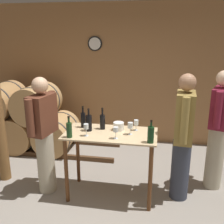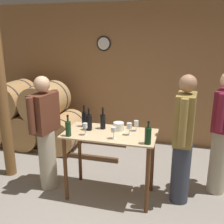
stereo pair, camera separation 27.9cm
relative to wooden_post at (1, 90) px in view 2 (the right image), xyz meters
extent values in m
plane|color=gray|center=(1.65, -0.65, -1.35)|extent=(14.00, 14.00, 0.00)
cube|color=#996B42|center=(1.65, 1.88, 0.00)|extent=(8.40, 0.05, 2.70)
cylinder|color=black|center=(0.99, 1.84, 0.59)|extent=(0.28, 0.03, 0.28)
cylinder|color=white|center=(0.99, 1.83, 0.59)|extent=(0.23, 0.01, 0.23)
cube|color=#4C331E|center=(-0.29, 0.78, -1.31)|extent=(3.69, 0.06, 0.08)
cube|color=#4C331E|center=(-0.29, 1.45, -1.31)|extent=(3.69, 0.06, 0.08)
cylinder|color=#AD7F4C|center=(-0.99, 1.11, -1.01)|extent=(0.67, 0.84, 0.67)
cylinder|color=#38383D|center=(-0.99, 1.37, -1.01)|extent=(0.69, 0.03, 0.69)
cylinder|color=#AD7F4C|center=(-0.29, 1.11, -1.01)|extent=(0.67, 0.84, 0.67)
cylinder|color=#38383D|center=(-0.29, 0.86, -1.01)|extent=(0.69, 0.03, 0.69)
cylinder|color=#38383D|center=(-0.29, 1.37, -1.01)|extent=(0.69, 0.03, 0.69)
cylinder|color=tan|center=(0.41, 1.11, -1.01)|extent=(0.67, 0.84, 0.67)
cylinder|color=#38383D|center=(0.41, 0.86, -1.01)|extent=(0.69, 0.03, 0.69)
cylinder|color=#38383D|center=(0.41, 1.37, -1.01)|extent=(0.69, 0.03, 0.69)
cylinder|color=#AD7F4C|center=(-0.64, 1.11, -0.44)|extent=(0.67, 0.84, 0.67)
cylinder|color=#38383D|center=(-0.64, 0.86, -0.44)|extent=(0.69, 0.03, 0.69)
cylinder|color=#38383D|center=(-0.64, 1.37, -0.44)|extent=(0.69, 0.03, 0.69)
cylinder|color=tan|center=(0.06, 1.11, -0.44)|extent=(0.67, 0.84, 0.67)
cylinder|color=#38383D|center=(0.06, 0.86, -0.44)|extent=(0.69, 0.03, 0.69)
cylinder|color=#38383D|center=(0.06, 1.37, -0.44)|extent=(0.69, 0.03, 0.69)
cube|color=#D1B284|center=(1.66, -0.13, -0.45)|extent=(1.18, 0.62, 0.02)
cylinder|color=#593319|center=(1.13, -0.38, -0.91)|extent=(0.05, 0.05, 0.89)
cylinder|color=#593319|center=(2.20, -0.38, -0.91)|extent=(0.05, 0.05, 0.89)
cylinder|color=#593319|center=(1.13, 0.12, -0.91)|extent=(0.05, 0.05, 0.89)
cylinder|color=#593319|center=(2.20, 0.12, -0.91)|extent=(0.05, 0.05, 0.89)
cylinder|color=brown|center=(0.00, 0.00, 0.00)|extent=(0.16, 0.16, 2.70)
cylinder|color=#193819|center=(1.19, -0.37, -0.35)|extent=(0.07, 0.07, 0.19)
cylinder|color=#193819|center=(1.19, -0.37, -0.21)|extent=(0.02, 0.02, 0.09)
cylinder|color=black|center=(1.19, -0.37, -0.18)|extent=(0.03, 0.03, 0.02)
cylinder|color=black|center=(1.26, 0.01, -0.34)|extent=(0.07, 0.07, 0.20)
cylinder|color=black|center=(1.26, 0.01, -0.19)|extent=(0.02, 0.02, 0.10)
cylinder|color=black|center=(1.26, 0.01, -0.15)|extent=(0.03, 0.03, 0.02)
cylinder|color=black|center=(1.37, -0.11, -0.34)|extent=(0.08, 0.08, 0.21)
cylinder|color=black|center=(1.37, -0.11, -0.19)|extent=(0.02, 0.02, 0.09)
cylinder|color=black|center=(1.37, -0.11, -0.15)|extent=(0.03, 0.03, 0.02)
cylinder|color=black|center=(1.53, -0.01, -0.34)|extent=(0.07, 0.07, 0.19)
cylinder|color=black|center=(1.53, -0.01, -0.20)|extent=(0.02, 0.02, 0.10)
cylinder|color=black|center=(1.53, -0.01, -0.16)|extent=(0.03, 0.03, 0.02)
cylinder|color=black|center=(2.18, -0.36, -0.34)|extent=(0.08, 0.08, 0.19)
cylinder|color=black|center=(2.18, -0.36, -0.21)|extent=(0.02, 0.02, 0.08)
cylinder|color=black|center=(2.18, -0.36, -0.18)|extent=(0.03, 0.03, 0.02)
cylinder|color=silver|center=(1.38, -0.29, -0.44)|extent=(0.06, 0.06, 0.00)
cylinder|color=silver|center=(1.38, -0.29, -0.39)|extent=(0.01, 0.01, 0.09)
cylinder|color=silver|center=(1.38, -0.29, -0.32)|extent=(0.06, 0.06, 0.06)
cylinder|color=silver|center=(1.76, -0.31, -0.44)|extent=(0.06, 0.06, 0.00)
cylinder|color=silver|center=(1.76, -0.31, -0.39)|extent=(0.01, 0.01, 0.09)
cylinder|color=silver|center=(1.76, -0.31, -0.32)|extent=(0.06, 0.06, 0.06)
cylinder|color=silver|center=(1.92, -0.14, -0.44)|extent=(0.06, 0.06, 0.00)
cylinder|color=silver|center=(1.92, -0.14, -0.40)|extent=(0.01, 0.01, 0.08)
cylinder|color=silver|center=(1.92, -0.14, -0.32)|extent=(0.07, 0.07, 0.07)
cylinder|color=silver|center=(1.97, 0.02, -0.44)|extent=(0.06, 0.06, 0.00)
cylinder|color=silver|center=(1.97, 0.02, -0.40)|extent=(0.01, 0.01, 0.07)
cylinder|color=silver|center=(1.97, 0.02, -0.33)|extent=(0.06, 0.06, 0.07)
cylinder|color=white|center=(1.75, -0.01, -0.39)|extent=(0.14, 0.14, 0.11)
cylinder|color=#B7AD93|center=(3.07, 0.33, -0.89)|extent=(0.24, 0.24, 0.92)
cylinder|color=maroon|center=(2.98, 0.10, -0.14)|extent=(0.09, 0.09, 0.48)
cylinder|color=#333847|center=(2.58, -0.02, -0.94)|extent=(0.24, 0.24, 0.82)
cube|color=olive|center=(2.58, -0.02, -0.21)|extent=(0.25, 0.42, 0.63)
sphere|color=#9E7051|center=(2.58, -0.02, 0.22)|extent=(0.21, 0.21, 0.21)
cylinder|color=olive|center=(2.60, 0.23, -0.18)|extent=(0.09, 0.09, 0.56)
cylinder|color=olive|center=(2.55, -0.27, -0.18)|extent=(0.09, 0.09, 0.56)
cylinder|color=#B7AD93|center=(0.77, -0.18, -0.92)|extent=(0.24, 0.24, 0.86)
cube|color=#592D1E|center=(0.77, -0.18, -0.23)|extent=(0.29, 0.43, 0.52)
sphere|color=tan|center=(0.77, -0.18, 0.16)|extent=(0.21, 0.21, 0.21)
cylinder|color=#592D1E|center=(0.72, -0.42, -0.20)|extent=(0.09, 0.09, 0.47)
cylinder|color=#592D1E|center=(0.81, 0.07, -0.20)|extent=(0.09, 0.09, 0.47)
camera|label=1|loc=(2.23, -3.22, 0.78)|focal=42.00mm
camera|label=2|loc=(2.51, -3.16, 0.78)|focal=42.00mm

